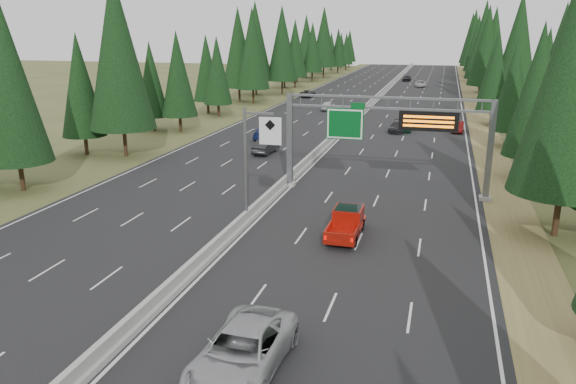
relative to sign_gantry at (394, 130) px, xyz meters
The scene contains 19 objects.
road 46.29m from the sign_gantry, 101.18° to the left, with size 32.00×260.00×0.08m, color black.
shoulder_right 46.28m from the sign_gantry, 78.86° to the left, with size 3.60×260.00×0.06m, color olive.
shoulder_left 52.70m from the sign_gantry, 120.63° to the left, with size 3.60×260.00×0.06m, color #455125.
median_barrier 46.25m from the sign_gantry, 101.18° to the left, with size 0.70×260.00×0.85m.
sign_gantry is the anchor object (origin of this frame).
hov_sign_pole 12.96m from the sign_gantry, 130.04° to the right, with size 2.80×0.50×8.00m.
tree_row_right 45.34m from the sign_gantry, 73.62° to the left, with size 11.90×243.25×18.77m.
tree_row_left 51.20m from the sign_gantry, 127.25° to the left, with size 12.09×239.79×18.91m.
silver_minivan 27.06m from the sign_gantry, 96.80° to the right, with size 2.99×6.49×1.80m, color #A4A4A8.
red_pickup 11.32m from the sign_gantry, 100.14° to the right, with size 1.89×5.30×1.73m.
car_ahead_green 30.68m from the sign_gantry, 92.43° to the left, with size 1.93×4.79×1.63m, color #166335.
car_ahead_dkred 31.77m from the sign_gantry, 79.77° to the left, with size 1.44×4.12×1.36m, color #570C0C.
car_ahead_dkgrey 29.53m from the sign_gantry, 93.84° to the left, with size 1.90×4.67×1.35m, color black.
car_ahead_white 90.48m from the sign_gantry, 91.22° to the left, with size 2.32×5.03×1.40m, color #B2B2B2.
car_ahead_far 105.38m from the sign_gantry, 93.30° to the left, with size 1.80×4.47×1.52m, color black.
car_onc_near 19.32m from the sign_gantry, 140.43° to the left, with size 1.56×4.47×1.47m, color black.
car_onc_blue 26.63m from the sign_gantry, 130.72° to the left, with size 2.12×5.21×1.51m, color navy.
car_onc_white 49.04m from the sign_gantry, 107.55° to the left, with size 1.81×4.50×1.53m, color silver.
car_onc_far 67.98m from the sign_gantry, 109.32° to the left, with size 2.28×4.94×1.37m, color black.
Camera 1 is at (12.54, -9.56, 12.94)m, focal length 35.00 mm.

